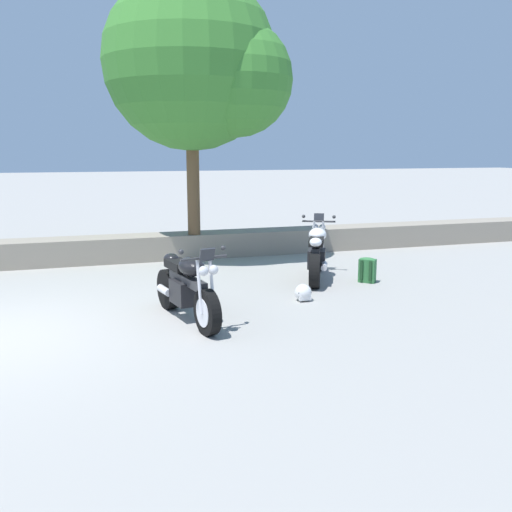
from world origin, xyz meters
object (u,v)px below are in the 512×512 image
Objects in this scene: motorcycle_white_centre at (317,254)px; rider_backpack at (367,269)px; leafy_tree_mid_left at (200,66)px; motorcycle_black_near_left at (187,288)px; rider_helmet at (303,293)px.

rider_backpack is (0.79, -0.54, -0.24)m from motorcycle_white_centre.
leafy_tree_mid_left is at bearing 128.11° from rider_backpack.
leafy_tree_mid_left is (1.18, 4.48, 3.70)m from motorcycle_black_near_left.
leafy_tree_mid_left is (-2.45, 3.12, 3.94)m from rider_backpack.
motorcycle_black_near_left is 7.32× the size of rider_helmet.
motorcycle_white_centre is 0.34× the size of leafy_tree_mid_left.
leafy_tree_mid_left reaches higher than motorcycle_white_centre.
motorcycle_black_near_left is 1.07× the size of motorcycle_white_centre.
motorcycle_white_centre is at bearing 33.77° from motorcycle_black_near_left.
rider_backpack is 5.59m from leafy_tree_mid_left.
rider_helmet is 5.73m from leafy_tree_mid_left.
motorcycle_black_near_left is at bearing -146.23° from motorcycle_white_centre.
leafy_tree_mid_left is at bearing 122.64° from motorcycle_white_centre.
leafy_tree_mid_left is (-1.66, 2.59, 3.70)m from motorcycle_white_centre.
rider_backpack is at bearing 20.56° from motorcycle_black_near_left.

